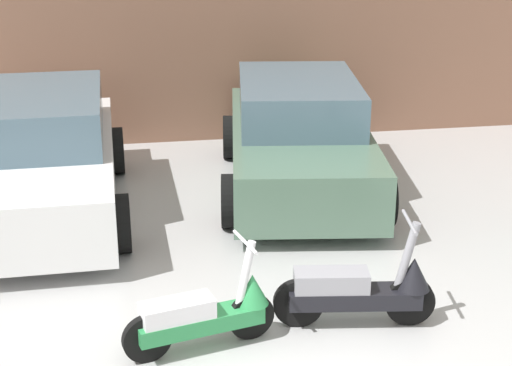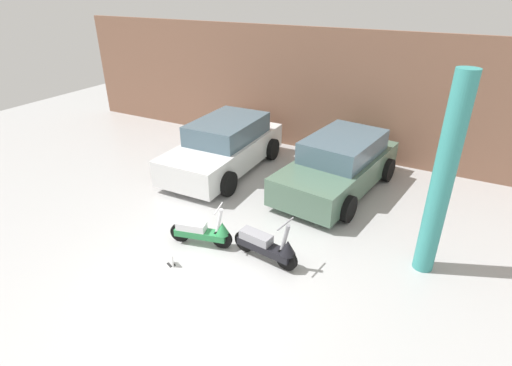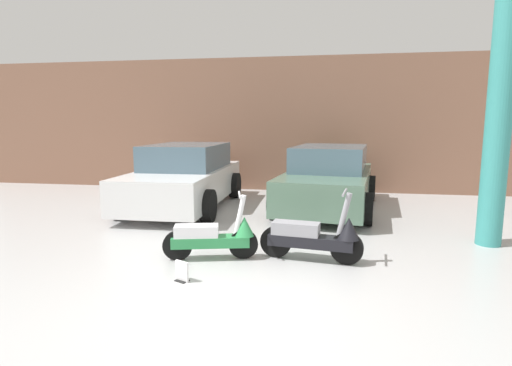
{
  "view_description": "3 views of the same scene",
  "coord_description": "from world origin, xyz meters",
  "px_view_note": "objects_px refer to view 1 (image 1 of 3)",
  "views": [
    {
      "loc": [
        -1.07,
        -4.96,
        3.74
      ],
      "look_at": [
        0.21,
        2.58,
        0.93
      ],
      "focal_mm": 55.0,
      "sensor_mm": 36.0,
      "label": 1
    },
    {
      "loc": [
        3.82,
        -4.66,
        5.04
      ],
      "look_at": [
        -0.06,
        2.54,
        0.9
      ],
      "focal_mm": 28.0,
      "sensor_mm": 36.0,
      "label": 2
    },
    {
      "loc": [
        1.02,
        -4.43,
        1.97
      ],
      "look_at": [
        -0.19,
        2.86,
        0.86
      ],
      "focal_mm": 28.0,
      "sensor_mm": 36.0,
      "label": 3
    }
  ],
  "objects_px": {
    "car_rear_center": "(299,137)",
    "scooter_front_right": "(362,289)",
    "scooter_front_left": "(207,313)",
    "car_rear_left": "(39,157)"
  },
  "relations": [
    {
      "from": "car_rear_center",
      "to": "scooter_front_right",
      "type": "bearing_deg",
      "value": 4.29
    },
    {
      "from": "scooter_front_left",
      "to": "car_rear_left",
      "type": "relative_size",
      "value": 0.31
    },
    {
      "from": "car_rear_left",
      "to": "scooter_front_left",
      "type": "bearing_deg",
      "value": 24.56
    },
    {
      "from": "scooter_front_left",
      "to": "car_rear_center",
      "type": "xyz_separation_m",
      "value": [
        1.68,
        3.89,
        0.35
      ]
    },
    {
      "from": "scooter_front_right",
      "to": "car_rear_left",
      "type": "relative_size",
      "value": 0.34
    },
    {
      "from": "scooter_front_right",
      "to": "car_rear_center",
      "type": "xyz_separation_m",
      "value": [
        0.23,
        3.73,
        0.32
      ]
    },
    {
      "from": "scooter_front_right",
      "to": "car_rear_left",
      "type": "distance_m",
      "value": 4.63
    },
    {
      "from": "car_rear_center",
      "to": "scooter_front_left",
      "type": "bearing_deg",
      "value": -15.46
    },
    {
      "from": "scooter_front_left",
      "to": "car_rear_center",
      "type": "bearing_deg",
      "value": 53.09
    },
    {
      "from": "scooter_front_right",
      "to": "car_rear_center",
      "type": "bearing_deg",
      "value": 94.38
    }
  ]
}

